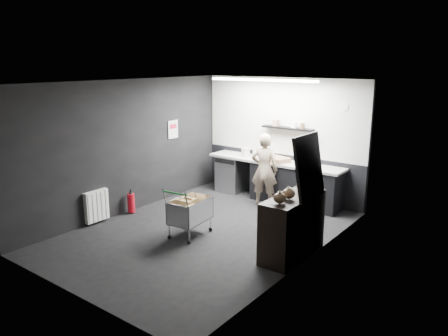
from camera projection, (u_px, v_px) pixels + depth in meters
The scene contains 22 objects.
floor at pixel (205, 232), 7.99m from camera, with size 5.50×5.50×0.00m, color black.
ceiling at pixel (203, 82), 7.34m from camera, with size 5.50×5.50×0.00m, color silver.
wall_back at pixel (282, 138), 9.79m from camera, with size 5.50×5.50×0.00m, color black.
wall_front at pixel (66, 199), 5.53m from camera, with size 5.50×5.50×0.00m, color black.
wall_left at pixel (128, 147), 8.83m from camera, with size 5.50×5.50×0.00m, color black.
wall_right at pixel (308, 178), 6.49m from camera, with size 5.50×5.50×0.00m, color black.
kitchen_wall_panel at pixel (282, 116), 9.66m from camera, with size 3.95×0.02×1.70m, color silver.
dado_panel at pixel (281, 175), 9.98m from camera, with size 3.95×0.02×1.00m, color black.
floating_shelf at pixel (288, 128), 9.51m from camera, with size 1.20×0.22×0.04m, color black.
wall_clock at pixel (344, 107), 8.76m from camera, with size 0.20×0.20×0.03m, color white.
poster at pixel (173, 129), 9.78m from camera, with size 0.02×0.30×0.40m, color silver.
poster_red_band at pixel (173, 126), 9.76m from camera, with size 0.01×0.22×0.10m, color #B81731.
radiator at pixel (97, 206), 8.34m from camera, with size 0.10×0.50×0.60m, color white.
ceiling_strip at pixel (262, 80), 8.78m from camera, with size 2.40×0.20×0.04m, color white.
prep_counter at pixel (279, 181), 9.67m from camera, with size 3.20×0.61×0.90m.
person at pixel (264, 170), 9.31m from camera, with size 0.57×0.38×1.57m, color beige.
shopping_cart at pixel (190, 212), 7.74m from camera, with size 0.58×0.89×0.92m.
sideboard at pixel (294, 218), 6.91m from camera, with size 0.57×1.32×1.98m.
fire_extinguisher at pixel (131, 202), 8.92m from camera, with size 0.15×0.15×0.48m.
cardboard_box at pixel (277, 159), 9.54m from camera, with size 0.49×0.37×0.10m, color #8D6A4B.
pink_tub at pixel (246, 152), 10.07m from camera, with size 0.20×0.20×0.20m, color beige.
white_container at pixel (258, 155), 9.81m from camera, with size 0.21×0.16×0.18m, color white.
Camera 1 is at (4.78, -5.75, 3.06)m, focal length 35.00 mm.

